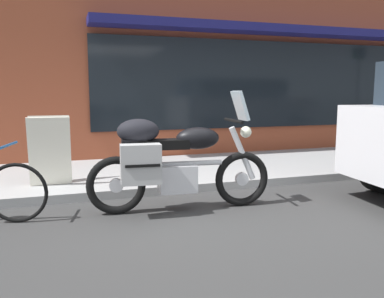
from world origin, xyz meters
TOP-DOWN VIEW (x-y plane):
  - ground_plane at (0.00, 0.00)m, footprint 80.00×80.00m
  - touring_motorcycle at (-0.15, 0.29)m, footprint 2.20×0.62m
  - sandwich_board_sign at (-1.51, 1.66)m, footprint 0.55×0.42m

SIDE VIEW (x-z plane):
  - ground_plane at x=0.00m, z-range 0.00..0.00m
  - sandwich_board_sign at x=-1.51m, z-range 0.12..1.07m
  - touring_motorcycle at x=-0.15m, z-range -0.09..1.32m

